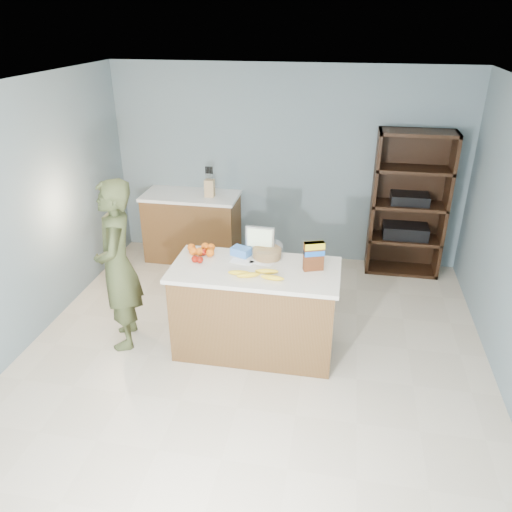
% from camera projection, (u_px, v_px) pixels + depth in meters
% --- Properties ---
extents(floor, '(4.50, 5.00, 0.02)m').
position_uv_depth(floor, '(249.00, 367.00, 4.72)').
color(floor, beige).
rests_on(floor, ground).
extents(walls, '(4.52, 5.02, 2.51)m').
position_uv_depth(walls, '(248.00, 202.00, 4.00)').
color(walls, slate).
rests_on(walls, ground).
extents(counter_peninsula, '(1.56, 0.76, 0.90)m').
position_uv_depth(counter_peninsula, '(255.00, 313.00, 4.80)').
color(counter_peninsula, brown).
rests_on(counter_peninsula, ground).
extents(back_cabinet, '(1.24, 0.62, 0.90)m').
position_uv_depth(back_cabinet, '(193.00, 226.00, 6.66)').
color(back_cabinet, brown).
rests_on(back_cabinet, ground).
extents(shelving_unit, '(0.90, 0.40, 1.80)m').
position_uv_depth(shelving_unit, '(408.00, 206.00, 6.17)').
color(shelving_unit, black).
rests_on(shelving_unit, ground).
extents(person, '(0.59, 0.72, 1.70)m').
position_uv_depth(person, '(118.00, 266.00, 4.74)').
color(person, '#3E4626').
rests_on(person, ground).
extents(knife_block, '(0.12, 0.10, 0.31)m').
position_uv_depth(knife_block, '(210.00, 187.00, 6.34)').
color(knife_block, tan).
rests_on(knife_block, back_cabinet).
extents(envelopes, '(0.42, 0.17, 0.00)m').
position_uv_depth(envelopes, '(252.00, 262.00, 4.70)').
color(envelopes, white).
rests_on(envelopes, counter_peninsula).
extents(bananas, '(0.52, 0.20, 0.05)m').
position_uv_depth(bananas, '(257.00, 274.00, 4.43)').
color(bananas, yellow).
rests_on(bananas, counter_peninsula).
extents(apples, '(0.12, 0.23, 0.07)m').
position_uv_depth(apples, '(199.00, 257.00, 4.73)').
color(apples, maroon).
rests_on(apples, counter_peninsula).
extents(oranges, '(0.29, 0.21, 0.08)m').
position_uv_depth(oranges, '(202.00, 250.00, 4.86)').
color(oranges, orange).
rests_on(oranges, counter_peninsula).
extents(blue_carton, '(0.21, 0.18, 0.08)m').
position_uv_depth(blue_carton, '(241.00, 251.00, 4.82)').
color(blue_carton, blue).
rests_on(blue_carton, counter_peninsula).
extents(salad_bowl, '(0.30, 0.30, 0.13)m').
position_uv_depth(salad_bowl, '(267.00, 252.00, 4.77)').
color(salad_bowl, '#267219').
rests_on(salad_bowl, counter_peninsula).
extents(tv, '(0.28, 0.12, 0.28)m').
position_uv_depth(tv, '(260.00, 239.00, 4.80)').
color(tv, silver).
rests_on(tv, counter_peninsula).
extents(cereal_box, '(0.20, 0.13, 0.27)m').
position_uv_depth(cereal_box, '(314.00, 254.00, 4.49)').
color(cereal_box, '#592B14').
rests_on(cereal_box, counter_peninsula).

